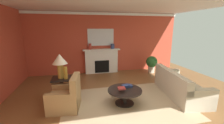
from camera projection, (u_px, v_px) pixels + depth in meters
ground_plane at (123, 102)px, 4.40m from camera, size 9.25×9.25×0.00m
wall_fireplace at (103, 43)px, 7.26m from camera, size 7.71×0.12×2.94m
crown_moulding at (103, 14)px, 6.87m from camera, size 7.71×0.08×0.12m
area_rug at (124, 103)px, 4.34m from camera, size 3.57×2.59×0.01m
fireplace at (102, 62)px, 7.24m from camera, size 1.80×0.35×1.20m
mantel_mirror at (101, 37)px, 7.08m from camera, size 1.28×0.04×0.81m
sofa at (179, 87)px, 4.82m from camera, size 1.18×2.20×0.85m
armchair_near_window at (66, 98)px, 4.02m from camera, size 0.91×0.91×0.95m
coffee_table at (125, 93)px, 4.27m from camera, size 1.00×1.00×0.45m
side_table at (62, 87)px, 4.54m from camera, size 0.56×0.56×0.70m
table_lamp at (60, 61)px, 4.35m from camera, size 0.44×0.44×0.75m
vase_mantel_left at (90, 47)px, 6.89m from camera, size 0.14×0.14×0.28m
vase_on_side_table at (66, 73)px, 4.35m from camera, size 0.11×0.11×0.38m
vase_mantel_right at (113, 46)px, 7.14m from camera, size 0.18×0.18×0.23m
book_red_cover at (129, 86)px, 4.43m from camera, size 0.21×0.17×0.06m
book_art_folio at (126, 85)px, 4.35m from camera, size 0.25×0.19×0.03m
book_small_novel at (122, 88)px, 4.05m from camera, size 0.21×0.19×0.04m
potted_plant at (152, 63)px, 7.30m from camera, size 0.56×0.56×0.83m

